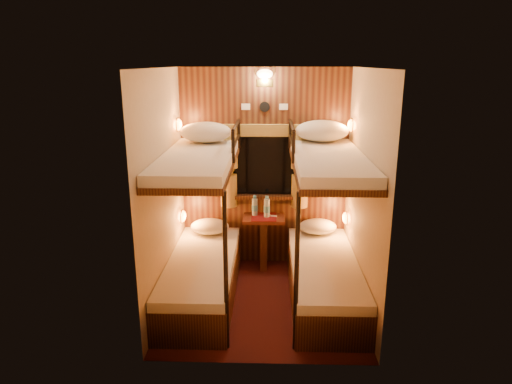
{
  "coord_description": "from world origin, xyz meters",
  "views": [
    {
      "loc": [
        0.07,
        -4.35,
        2.45
      ],
      "look_at": [
        -0.07,
        0.15,
        1.16
      ],
      "focal_mm": 32.0,
      "sensor_mm": 36.0,
      "label": 1
    }
  ],
  "objects_px": {
    "bottle_left": "(255,207)",
    "bottle_right": "(267,208)",
    "bunk_right": "(325,250)",
    "table": "(264,235)",
    "bunk_left": "(201,249)"
  },
  "relations": [
    {
      "from": "bunk_left",
      "to": "bunk_right",
      "type": "bearing_deg",
      "value": 0.0
    },
    {
      "from": "bunk_right",
      "to": "bottle_right",
      "type": "bearing_deg",
      "value": 127.95
    },
    {
      "from": "bunk_right",
      "to": "table",
      "type": "xyz_separation_m",
      "value": [
        -0.65,
        0.78,
        -0.14
      ]
    },
    {
      "from": "bunk_right",
      "to": "table",
      "type": "distance_m",
      "value": 1.02
    },
    {
      "from": "table",
      "to": "bottle_right",
      "type": "bearing_deg",
      "value": 8.68
    },
    {
      "from": "bunk_right",
      "to": "bottle_right",
      "type": "relative_size",
      "value": 7.16
    },
    {
      "from": "bunk_right",
      "to": "bottle_left",
      "type": "relative_size",
      "value": 7.51
    },
    {
      "from": "bottle_left",
      "to": "bottle_right",
      "type": "relative_size",
      "value": 0.95
    },
    {
      "from": "table",
      "to": "bottle_left",
      "type": "distance_m",
      "value": 0.37
    },
    {
      "from": "bunk_left",
      "to": "table",
      "type": "bearing_deg",
      "value": 50.33
    },
    {
      "from": "bunk_right",
      "to": "bunk_left",
      "type": "bearing_deg",
      "value": 180.0
    },
    {
      "from": "table",
      "to": "bottle_left",
      "type": "height_order",
      "value": "bottle_left"
    },
    {
      "from": "table",
      "to": "bottle_right",
      "type": "distance_m",
      "value": 0.35
    },
    {
      "from": "bottle_left",
      "to": "bunk_left",
      "type": "bearing_deg",
      "value": -122.47
    },
    {
      "from": "bottle_left",
      "to": "bottle_right",
      "type": "height_order",
      "value": "bottle_right"
    }
  ]
}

